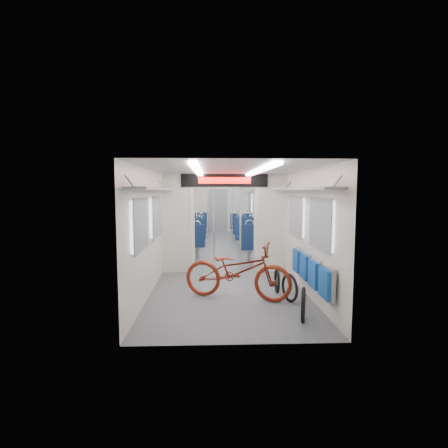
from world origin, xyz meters
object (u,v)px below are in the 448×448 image
object	(u,v)px
seat_bay_near_right	(253,236)
seat_bay_far_left	(195,225)
flip_bench	(310,270)
bike_hoop_b	(290,289)
stanchion_near_left	(214,222)
stanchion_far_left	(209,213)
stanchion_near_right	(240,221)
seat_bay_near_left	(191,236)
bike_hoop_c	(277,282)
seat_bay_far_right	(243,226)
bicycle	(237,271)
bike_hoop_a	(303,307)
stanchion_far_right	(232,213)

from	to	relation	value
seat_bay_near_right	seat_bay_far_left	size ratio (longest dim) A/B	1.11
flip_bench	bike_hoop_b	xyz separation A→B (m)	(-0.32, 0.13, -0.36)
bike_hoop_b	stanchion_near_left	bearing A→B (deg)	114.41
seat_bay_near_right	seat_bay_far_left	world-z (taller)	seat_bay_near_right
stanchion_far_left	stanchion_near_right	bearing A→B (deg)	-77.15
flip_bench	seat_bay_near_left	bearing A→B (deg)	115.21
flip_bench	stanchion_near_left	bearing A→B (deg)	118.47
bike_hoop_b	bike_hoop_c	distance (m)	0.55
stanchion_near_left	seat_bay_far_right	bearing A→B (deg)	76.07
bicycle	seat_bay_far_left	distance (m)	8.00
bicycle	seat_bay_near_left	xyz separation A→B (m)	(-1.08, 4.52, 0.03)
seat_bay_far_right	stanchion_near_left	size ratio (longest dim) A/B	0.87
seat_bay_near_right	bike_hoop_a	bearing A→B (deg)	-89.10
bike_hoop_c	stanchion_near_right	xyz separation A→B (m)	(-0.50, 2.26, 0.94)
seat_bay_far_left	stanchion_far_left	xyz separation A→B (m)	(0.55, -1.84, 0.61)
seat_bay_near_right	stanchion_near_left	xyz separation A→B (m)	(-1.18, -1.54, 0.58)
bike_hoop_a	stanchion_near_right	bearing A→B (deg)	99.10
bike_hoop_c	stanchion_near_left	size ratio (longest dim) A/B	0.20
bike_hoop_c	stanchion_near_right	world-z (taller)	stanchion_near_right
bike_hoop_b	seat_bay_near_right	xyz separation A→B (m)	(-0.10, 4.36, 0.34)
bicycle	flip_bench	size ratio (longest dim) A/B	0.92
bicycle	seat_bay_near_right	bearing A→B (deg)	7.35
stanchion_far_left	bike_hoop_a	bearing A→B (deg)	-79.08
seat_bay_near_left	stanchion_near_left	xyz separation A→B (m)	(0.69, -1.91, 0.61)
bicycle	seat_bay_near_right	world-z (taller)	seat_bay_near_right
stanchion_far_right	seat_bay_far_right	bearing A→B (deg)	71.90
bicycle	bike_hoop_a	bearing A→B (deg)	-124.85
flip_bench	seat_bay_near_left	world-z (taller)	seat_bay_near_left
bike_hoop_a	stanchion_far_left	bearing A→B (deg)	100.92
bike_hoop_b	stanchion_far_left	bearing A→B (deg)	102.66
bike_hoop_c	stanchion_far_left	size ratio (longest dim) A/B	0.20
bike_hoop_b	stanchion_far_left	distance (m)	6.53
bike_hoop_b	seat_bay_near_right	world-z (taller)	seat_bay_near_right
stanchion_near_left	stanchion_far_left	world-z (taller)	same
stanchion_near_left	seat_bay_far_left	bearing A→B (deg)	97.38
bike_hoop_c	seat_bay_near_right	xyz separation A→B (m)	(0.02, 3.82, 0.36)
seat_bay_far_left	seat_bay_far_right	bearing A→B (deg)	-16.64
stanchion_far_left	seat_bay_far_right	bearing A→B (deg)	44.15
seat_bay_far_right	stanchion_far_right	world-z (taller)	stanchion_far_right
stanchion_near_right	stanchion_far_left	distance (m)	3.59
seat_bay_near_right	seat_bay_far_right	distance (m)	3.22
flip_bench	bike_hoop_c	bearing A→B (deg)	123.04
seat_bay_near_right	stanchion_far_right	bearing A→B (deg)	108.72
seat_bay_near_left	stanchion_near_right	xyz separation A→B (m)	(1.35, -1.93, 0.61)
flip_bench	seat_bay_far_left	size ratio (longest dim) A/B	1.03
bike_hoop_a	stanchion_near_left	world-z (taller)	stanchion_near_left
flip_bench	seat_bay_far_right	size ratio (longest dim) A/B	1.04
bicycle	stanchion_near_right	xyz separation A→B (m)	(0.27, 2.59, 0.64)
bike_hoop_a	seat_bay_far_right	world-z (taller)	seat_bay_far_right
stanchion_far_right	seat_bay_near_left	bearing A→B (deg)	-137.84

